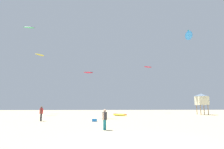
{
  "coord_description": "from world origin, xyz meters",
  "views": [
    {
      "loc": [
        -1.8,
        -11.0,
        1.98
      ],
      "look_at": [
        0.0,
        20.96,
        7.03
      ],
      "focal_mm": 30.59,
      "sensor_mm": 36.0,
      "label": 1
    }
  ],
  "objects_px": {
    "kite_grounded_near": "(120,115)",
    "kite_aloft_5": "(148,67)",
    "person_foreground": "(105,118)",
    "kite_aloft_2": "(189,36)",
    "kite_aloft_3": "(88,72)",
    "lifeguard_tower": "(202,99)",
    "cooler_box": "(94,120)",
    "person_midground": "(41,112)",
    "kite_aloft_4": "(29,27)",
    "kite_aloft_0": "(40,55)"
  },
  "relations": [
    {
      "from": "kite_grounded_near",
      "to": "kite_aloft_2",
      "type": "relative_size",
      "value": 0.74
    },
    {
      "from": "person_foreground",
      "to": "lifeguard_tower",
      "type": "distance_m",
      "value": 29.39
    },
    {
      "from": "person_midground",
      "to": "lifeguard_tower",
      "type": "xyz_separation_m",
      "value": [
        27.22,
        13.18,
        2.02
      ]
    },
    {
      "from": "kite_aloft_3",
      "to": "kite_aloft_4",
      "type": "height_order",
      "value": "kite_aloft_4"
    },
    {
      "from": "cooler_box",
      "to": "person_midground",
      "type": "bearing_deg",
      "value": 171.55
    },
    {
      "from": "kite_aloft_3",
      "to": "person_foreground",
      "type": "bearing_deg",
      "value": -83.94
    },
    {
      "from": "cooler_box",
      "to": "kite_aloft_4",
      "type": "distance_m",
      "value": 28.65
    },
    {
      "from": "kite_grounded_near",
      "to": "cooler_box",
      "type": "bearing_deg",
      "value": -109.92
    },
    {
      "from": "person_midground",
      "to": "kite_aloft_5",
      "type": "bearing_deg",
      "value": 42.43
    },
    {
      "from": "kite_aloft_2",
      "to": "person_midground",
      "type": "bearing_deg",
      "value": -173.97
    },
    {
      "from": "person_foreground",
      "to": "kite_aloft_0",
      "type": "xyz_separation_m",
      "value": [
        -15.04,
        29.75,
        12.79
      ]
    },
    {
      "from": "person_foreground",
      "to": "lifeguard_tower",
      "type": "bearing_deg",
      "value": -101.53
    },
    {
      "from": "person_foreground",
      "to": "cooler_box",
      "type": "bearing_deg",
      "value": -51.41
    },
    {
      "from": "person_foreground",
      "to": "kite_grounded_near",
      "type": "height_order",
      "value": "person_foreground"
    },
    {
      "from": "kite_aloft_0",
      "to": "kite_aloft_3",
      "type": "relative_size",
      "value": 0.91
    },
    {
      "from": "kite_aloft_5",
      "to": "kite_aloft_4",
      "type": "bearing_deg",
      "value": -164.21
    },
    {
      "from": "kite_grounded_near",
      "to": "kite_aloft_5",
      "type": "bearing_deg",
      "value": 56.66
    },
    {
      "from": "person_midground",
      "to": "kite_aloft_4",
      "type": "bearing_deg",
      "value": 109.61
    },
    {
      "from": "kite_aloft_0",
      "to": "kite_aloft_4",
      "type": "relative_size",
      "value": 0.95
    },
    {
      "from": "kite_aloft_0",
      "to": "cooler_box",
      "type": "bearing_deg",
      "value": -57.76
    },
    {
      "from": "lifeguard_tower",
      "to": "cooler_box",
      "type": "height_order",
      "value": "lifeguard_tower"
    },
    {
      "from": "kite_aloft_2",
      "to": "kite_aloft_4",
      "type": "bearing_deg",
      "value": 154.46
    },
    {
      "from": "kite_aloft_4",
      "to": "person_foreground",
      "type": "bearing_deg",
      "value": -56.85
    },
    {
      "from": "person_midground",
      "to": "kite_aloft_0",
      "type": "height_order",
      "value": "kite_aloft_0"
    },
    {
      "from": "kite_grounded_near",
      "to": "kite_aloft_4",
      "type": "distance_m",
      "value": 26.65
    },
    {
      "from": "kite_aloft_2",
      "to": "cooler_box",
      "type": "bearing_deg",
      "value": -167.2
    },
    {
      "from": "person_foreground",
      "to": "kite_grounded_near",
      "type": "relative_size",
      "value": 0.57
    },
    {
      "from": "kite_grounded_near",
      "to": "kite_aloft_5",
      "type": "distance_m",
      "value": 19.32
    },
    {
      "from": "person_midground",
      "to": "lifeguard_tower",
      "type": "bearing_deg",
      "value": 17.61
    },
    {
      "from": "lifeguard_tower",
      "to": "kite_aloft_5",
      "type": "xyz_separation_m",
      "value": [
        -8.05,
        10.2,
        8.44
      ]
    },
    {
      "from": "kite_aloft_3",
      "to": "kite_aloft_4",
      "type": "relative_size",
      "value": 1.04
    },
    {
      "from": "kite_aloft_0",
      "to": "kite_aloft_5",
      "type": "distance_m",
      "value": 26.85
    },
    {
      "from": "cooler_box",
      "to": "kite_aloft_5",
      "type": "height_order",
      "value": "kite_aloft_5"
    },
    {
      "from": "cooler_box",
      "to": "kite_aloft_4",
      "type": "height_order",
      "value": "kite_aloft_4"
    },
    {
      "from": "kite_aloft_4",
      "to": "kite_aloft_3",
      "type": "bearing_deg",
      "value": 46.67
    },
    {
      "from": "kite_grounded_near",
      "to": "kite_aloft_4",
      "type": "relative_size",
      "value": 1.14
    },
    {
      "from": "kite_aloft_2",
      "to": "kite_aloft_3",
      "type": "height_order",
      "value": "kite_aloft_2"
    },
    {
      "from": "kite_grounded_near",
      "to": "person_midground",
      "type": "bearing_deg",
      "value": -135.72
    },
    {
      "from": "kite_aloft_0",
      "to": "kite_aloft_3",
      "type": "xyz_separation_m",
      "value": [
        11.14,
        7.02,
        -2.97
      ]
    },
    {
      "from": "kite_grounded_near",
      "to": "kite_aloft_3",
      "type": "xyz_separation_m",
      "value": [
        -6.92,
        17.93,
        10.58
      ]
    },
    {
      "from": "kite_grounded_near",
      "to": "kite_aloft_2",
      "type": "xyz_separation_m",
      "value": [
        9.47,
        -8.18,
        11.82
      ]
    },
    {
      "from": "cooler_box",
      "to": "kite_grounded_near",
      "type": "bearing_deg",
      "value": 70.08
    },
    {
      "from": "cooler_box",
      "to": "kite_aloft_0",
      "type": "distance_m",
      "value": 29.51
    },
    {
      "from": "kite_aloft_4",
      "to": "kite_aloft_5",
      "type": "xyz_separation_m",
      "value": [
        27.42,
        7.75,
        -6.79
      ]
    },
    {
      "from": "person_foreground",
      "to": "kite_grounded_near",
      "type": "xyz_separation_m",
      "value": [
        3.02,
        18.84,
        -0.76
      ]
    },
    {
      "from": "lifeguard_tower",
      "to": "cooler_box",
      "type": "distance_m",
      "value": 25.27
    },
    {
      "from": "kite_aloft_2",
      "to": "kite_aloft_3",
      "type": "distance_m",
      "value": 30.85
    },
    {
      "from": "person_foreground",
      "to": "cooler_box",
      "type": "relative_size",
      "value": 2.88
    },
    {
      "from": "kite_aloft_4",
      "to": "kite_aloft_2",
      "type": "bearing_deg",
      "value": -25.54
    },
    {
      "from": "person_midground",
      "to": "kite_aloft_3",
      "type": "xyz_separation_m",
      "value": [
        3.63,
        28.23,
        9.72
      ]
    }
  ]
}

